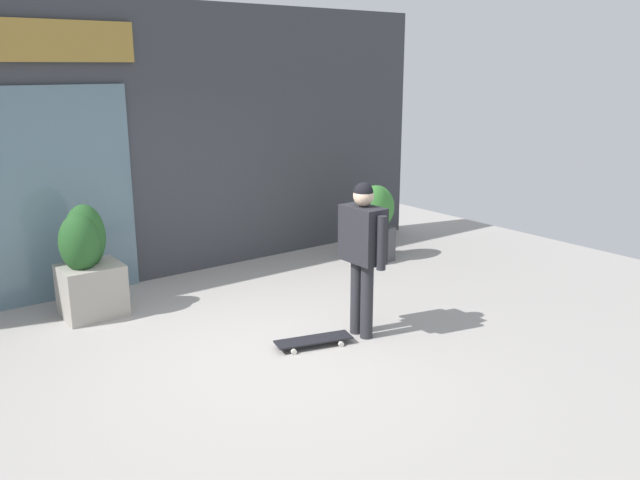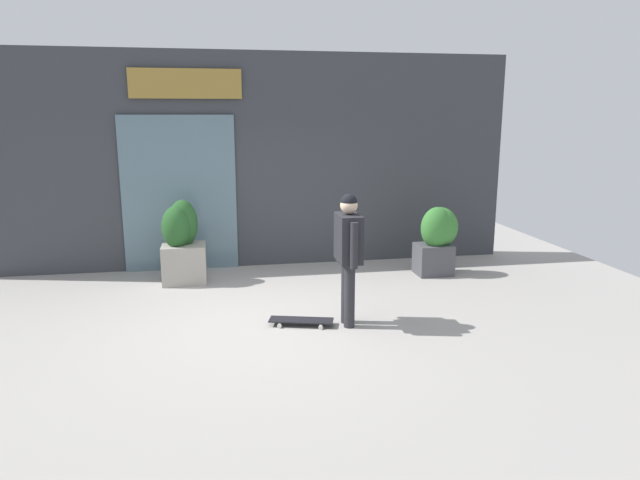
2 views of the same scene
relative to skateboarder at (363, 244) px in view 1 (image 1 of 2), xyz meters
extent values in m
plane|color=#9E9993|center=(-1.01, 0.32, -0.98)|extent=(12.00, 12.00, 0.00)
cube|color=#383A3F|center=(-1.01, 3.16, 0.77)|extent=(8.92, 0.25, 3.50)
cube|color=slate|center=(-2.09, 3.02, 0.27)|extent=(1.81, 0.06, 2.50)
cube|color=olive|center=(-1.91, 3.00, 1.99)|extent=(1.73, 0.05, 0.46)
cylinder|color=#28282D|center=(0.00, -0.08, -0.58)|extent=(0.13, 0.13, 0.80)
cylinder|color=#28282D|center=(0.00, 0.08, -0.58)|extent=(0.13, 0.13, 0.80)
cube|color=#232328|center=(0.00, 0.00, 0.10)|extent=(0.26, 0.47, 0.57)
cylinder|color=#232328|center=(0.00, -0.28, 0.07)|extent=(0.09, 0.09, 0.54)
cylinder|color=#232328|center=(0.00, 0.28, 0.07)|extent=(0.09, 0.09, 0.54)
sphere|color=beige|center=(0.00, 0.00, 0.49)|extent=(0.21, 0.21, 0.21)
sphere|color=black|center=(0.00, 0.00, 0.53)|extent=(0.20, 0.20, 0.20)
cube|color=black|center=(-0.56, 0.08, -0.91)|extent=(0.81, 0.42, 0.02)
cylinder|color=silver|center=(-0.83, 0.03, -0.95)|extent=(0.06, 0.04, 0.05)
cylinder|color=silver|center=(-0.77, 0.26, -0.95)|extent=(0.06, 0.04, 0.05)
cylinder|color=silver|center=(-0.35, -0.11, -0.95)|extent=(0.06, 0.04, 0.05)
cylinder|color=silver|center=(-0.29, 0.12, -0.95)|extent=(0.06, 0.04, 0.05)
cube|color=gray|center=(-2.03, 2.23, -0.69)|extent=(0.65, 0.55, 0.59)
ellipsoid|color=#235123|center=(-2.11, 2.21, -0.12)|extent=(0.44, 0.45, 0.65)
ellipsoid|color=#235123|center=(-2.03, 2.31, -0.09)|extent=(0.44, 0.41, 0.72)
cube|color=#47474C|center=(1.86, 1.98, -0.74)|extent=(0.55, 0.47, 0.49)
ellipsoid|color=#387A33|center=(1.88, 1.92, -0.21)|extent=(0.51, 0.38, 0.66)
ellipsoid|color=#387A33|center=(1.95, 1.98, -0.22)|extent=(0.58, 0.47, 0.64)
camera|label=1|loc=(-4.18, -4.81, 1.74)|focal=36.96mm
camera|label=2|loc=(-1.54, -6.51, 1.53)|focal=32.49mm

